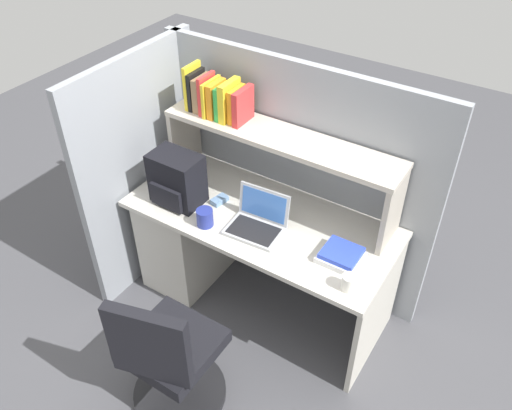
% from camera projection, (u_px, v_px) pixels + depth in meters
% --- Properties ---
extents(ground_plane, '(8.00, 8.00, 0.00)m').
position_uv_depth(ground_plane, '(260.00, 299.00, 3.55)').
color(ground_plane, '#4C4C51').
extents(desk, '(1.60, 0.70, 0.73)m').
position_uv_depth(desk, '(210.00, 234.00, 3.46)').
color(desk, beige).
rests_on(desk, ground_plane).
extents(cubicle_partition_rear, '(1.84, 0.05, 1.55)m').
position_uv_depth(cubicle_partition_rear, '(293.00, 178.00, 3.31)').
color(cubicle_partition_rear, gray).
rests_on(cubicle_partition_rear, ground_plane).
extents(cubicle_partition_left, '(0.05, 1.06, 1.55)m').
position_uv_depth(cubicle_partition_left, '(144.00, 169.00, 3.39)').
color(cubicle_partition_left, gray).
rests_on(cubicle_partition_left, ground_plane).
extents(overhead_hutch, '(1.44, 0.28, 0.45)m').
position_uv_depth(overhead_hutch, '(280.00, 150.00, 3.00)').
color(overhead_hutch, '#B3A99C').
rests_on(overhead_hutch, desk).
extents(reference_books_on_shelf, '(0.39, 0.19, 0.27)m').
position_uv_depth(reference_books_on_shelf, '(217.00, 98.00, 3.05)').
color(reference_books_on_shelf, yellow).
rests_on(reference_books_on_shelf, overhead_hutch).
extents(laptop, '(0.33, 0.27, 0.22)m').
position_uv_depth(laptop, '(258.00, 221.00, 2.98)').
color(laptop, '#B7BABF').
rests_on(laptop, desk).
extents(backpack, '(0.30, 0.23, 0.32)m').
position_uv_depth(backpack, '(176.00, 180.00, 3.11)').
color(backpack, black).
rests_on(backpack, desk).
extents(computer_mouse, '(0.08, 0.11, 0.03)m').
position_uv_depth(computer_mouse, '(220.00, 200.00, 3.18)').
color(computer_mouse, '#7299C6').
rests_on(computer_mouse, desk).
extents(paper_cup, '(0.08, 0.08, 0.09)m').
position_uv_depth(paper_cup, '(349.00, 283.00, 2.63)').
color(paper_cup, white).
rests_on(paper_cup, desk).
extents(snack_canister, '(0.10, 0.10, 0.10)m').
position_uv_depth(snack_canister, '(205.00, 218.00, 3.00)').
color(snack_canister, navy).
rests_on(snack_canister, desk).
extents(desk_book_stack, '(0.22, 0.20, 0.06)m').
position_uv_depth(desk_book_stack, '(341.00, 256.00, 2.80)').
color(desk_book_stack, white).
rests_on(desk_book_stack, desk).
extents(office_chair, '(0.52, 0.53, 0.93)m').
position_uv_depth(office_chair, '(169.00, 361.00, 2.72)').
color(office_chair, black).
rests_on(office_chair, ground_plane).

